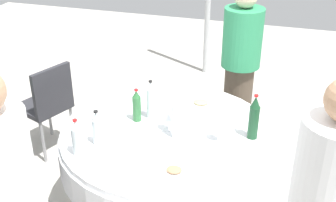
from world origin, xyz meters
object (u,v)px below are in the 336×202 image
at_px(wine_glass_south, 168,116).
at_px(plate_near, 174,172).
at_px(person_east, 240,69).
at_px(bottle_clear_mid, 176,118).
at_px(bottle_green_south, 137,106).
at_px(plate_far, 201,104).
at_px(dining_table, 168,147).
at_px(plate_rear, 98,113).
at_px(chair_left, 48,102).
at_px(bottle_dark_green_east, 254,118).
at_px(bottle_clear_outer, 97,128).
at_px(bottle_clear_left, 77,138).
at_px(wine_glass_right, 218,127).
at_px(chair_inner, 16,179).
at_px(bottle_clear_right, 151,100).
at_px(plate_west, 117,168).

bearing_deg(wine_glass_south, plate_near, -69.05).
bearing_deg(person_east, bottle_clear_mid, -85.23).
bearing_deg(plate_near, bottle_green_south, 129.50).
xyz_separation_m(wine_glass_south, plate_far, (0.13, 0.43, -0.10)).
bearing_deg(dining_table, plate_rear, 173.29).
bearing_deg(chair_left, person_east, -49.28).
relative_size(bottle_dark_green_east, plate_far, 1.31).
relative_size(bottle_clear_outer, wine_glass_south, 1.68).
relative_size(bottle_green_south, chair_left, 0.29).
xyz_separation_m(bottle_clear_left, plate_far, (0.60, 0.87, -0.11)).
bearing_deg(bottle_clear_outer, plate_rear, 115.78).
xyz_separation_m(bottle_dark_green_east, wine_glass_right, (-0.22, -0.10, -0.05)).
relative_size(wine_glass_south, plate_near, 0.71).
distance_m(bottle_clear_outer, wine_glass_south, 0.50).
bearing_deg(wine_glass_right, bottle_clear_left, -152.81).
height_order(bottle_green_south, chair_inner, bottle_green_south).
height_order(bottle_clear_outer, bottle_clear_right, bottle_clear_right).
bearing_deg(plate_near, bottle_clear_outer, 164.09).
xyz_separation_m(bottle_clear_right, plate_far, (0.31, 0.29, -0.13)).
bearing_deg(chair_left, plate_near, -102.30).
bearing_deg(plate_far, bottle_green_south, -137.29).
relative_size(bottle_clear_outer, plate_rear, 1.05).
bearing_deg(plate_west, plate_near, 10.64).
xyz_separation_m(wine_glass_south, plate_west, (-0.17, -0.53, -0.10)).
height_order(wine_glass_right, plate_near, wine_glass_right).
height_order(bottle_clear_outer, plate_far, bottle_clear_outer).
height_order(bottle_clear_outer, person_east, person_east).
height_order(plate_near, chair_left, chair_left).
relative_size(wine_glass_right, chair_left, 0.16).
bearing_deg(wine_glass_south, dining_table, 133.68).
height_order(bottle_dark_green_east, plate_west, bottle_dark_green_east).
bearing_deg(chair_left, dining_table, -90.00).
xyz_separation_m(bottle_dark_green_east, plate_far, (-0.44, 0.35, -0.14)).
height_order(dining_table, chair_inner, chair_inner).
height_order(bottle_clear_outer, plate_rear, bottle_clear_outer).
bearing_deg(dining_table, chair_inner, -147.79).
bearing_deg(bottle_green_south, plate_far, 42.71).
bearing_deg(bottle_green_south, plate_west, -81.29).
xyz_separation_m(wine_glass_right, chair_left, (-1.64, 0.52, -0.33)).
bearing_deg(bottle_clear_mid, bottle_dark_green_east, 16.76).
relative_size(wine_glass_right, person_east, 0.09).
relative_size(plate_far, plate_near, 1.19).
xyz_separation_m(bottle_clear_outer, plate_rear, (-0.18, 0.37, -0.11)).
bearing_deg(bottle_dark_green_east, wine_glass_right, -154.49).
xyz_separation_m(plate_far, person_east, (0.20, 0.65, 0.05)).
relative_size(bottle_clear_left, wine_glass_right, 1.79).
bearing_deg(plate_west, bottle_clear_right, 90.57).
bearing_deg(wine_glass_right, chair_left, 162.52).
bearing_deg(plate_near, plate_west, -169.36).
distance_m(bottle_clear_mid, plate_west, 0.53).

